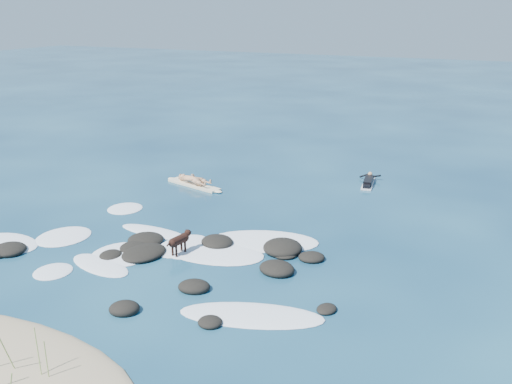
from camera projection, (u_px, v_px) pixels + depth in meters
The scene contains 6 objects.
ground at pixel (169, 243), 19.99m from camera, with size 160.00×160.00×0.00m, color #0A2642.
reef_rocks at pixel (170, 256), 18.71m from camera, with size 12.72×6.99×0.50m.
breaking_foam at pixel (164, 251), 19.27m from camera, with size 13.29×7.60×0.12m.
standing_surfer_rig at pixel (193, 170), 26.06m from camera, with size 3.45×1.33×1.98m.
paddling_surfer_rig at pixel (368, 181), 26.52m from camera, with size 1.02×2.30×0.40m.
dog at pixel (180, 240), 18.89m from camera, with size 0.44×1.25×0.79m.
Camera 1 is at (10.59, -15.41, 7.90)m, focal length 40.00 mm.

